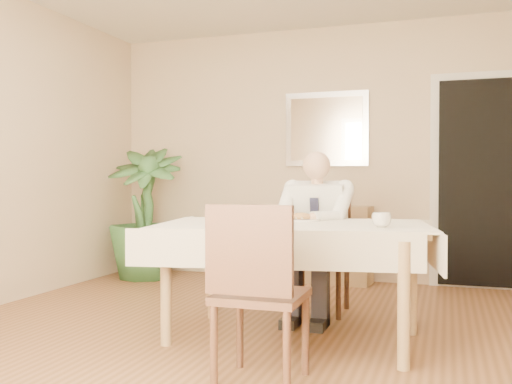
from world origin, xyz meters
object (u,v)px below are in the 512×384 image
(sideboard, at_px, (323,244))
(potted_palm, at_px, (145,213))
(chair_far, at_px, (322,246))
(chair_near, at_px, (256,284))
(dining_table, at_px, (293,236))
(seated_man, at_px, (314,226))
(coffee_mug, at_px, (381,220))

(sideboard, bearing_deg, potted_palm, -164.80)
(chair_far, height_order, sideboard, chair_far)
(chair_near, distance_m, potted_palm, 3.36)
(dining_table, height_order, seated_man, seated_man)
(seated_man, bearing_deg, coffee_mug, -51.54)
(coffee_mug, xyz_separation_m, potted_palm, (-2.63, 1.86, -0.11))
(dining_table, relative_size, coffee_mug, 16.89)
(coffee_mug, relative_size, potted_palm, 0.08)
(chair_far, distance_m, sideboard, 1.24)
(chair_far, height_order, potted_palm, potted_palm)
(chair_far, distance_m, coffee_mug, 1.20)
(dining_table, xyz_separation_m, chair_near, (0.05, -0.88, -0.15))
(dining_table, height_order, sideboard, sideboard)
(seated_man, xyz_separation_m, coffee_mug, (0.57, -0.72, 0.11))
(chair_far, distance_m, seated_man, 0.34)
(dining_table, bearing_deg, potted_palm, 130.20)
(chair_far, xyz_separation_m, coffee_mug, (0.57, -1.01, 0.29))
(chair_far, xyz_separation_m, sideboard, (-0.24, 1.21, -0.12))
(chair_near, distance_m, sideboard, 2.99)
(seated_man, height_order, coffee_mug, seated_man)
(sideboard, bearing_deg, seated_man, -76.68)
(chair_far, relative_size, potted_palm, 0.66)
(seated_man, relative_size, sideboard, 1.30)
(dining_table, distance_m, potted_palm, 2.69)
(coffee_mug, bearing_deg, potted_palm, 144.80)
(chair_near, relative_size, sideboard, 0.95)
(sideboard, distance_m, potted_palm, 1.88)
(chair_near, height_order, sideboard, chair_near)
(sideboard, height_order, potted_palm, potted_palm)
(coffee_mug, bearing_deg, seated_man, 128.46)
(chair_near, height_order, coffee_mug, chair_near)
(seated_man, distance_m, coffee_mug, 0.93)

